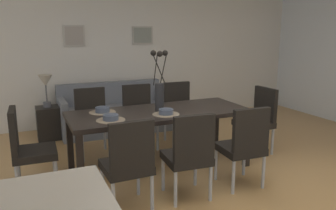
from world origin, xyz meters
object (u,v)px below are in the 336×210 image
at_px(dining_chair_head_west, 27,146).
at_px(bowl_near_right, 102,109).
at_px(dining_chair_mid_left, 244,143).
at_px(bowl_far_left, 166,111).
at_px(dining_chair_far_left, 189,152).
at_px(dining_chair_far_right, 139,113).
at_px(sofa, 115,114).
at_px(centerpiece_vase, 159,88).
at_px(framed_picture_left, 74,36).
at_px(bowl_near_left, 111,117).
at_px(dining_table, 160,116).
at_px(dining_chair_head_east, 258,117).
at_px(dining_chair_near_right, 92,118).
at_px(dining_chair_near_left, 129,161).
at_px(dining_chair_mid_right, 179,109).
at_px(framed_picture_center, 143,35).
at_px(side_table, 49,123).
at_px(table_lamp, 46,84).

distance_m(dining_chair_head_west, bowl_near_right, 0.94).
relative_size(dining_chair_mid_left, bowl_far_left, 5.41).
distance_m(dining_chair_far_left, dining_chair_far_right, 1.75).
bearing_deg(sofa, centerpiece_vase, -87.39).
distance_m(sofa, framed_picture_left, 1.51).
bearing_deg(bowl_near_left, dining_table, 16.76).
bearing_deg(dining_chair_head_east, bowl_near_left, -175.00).
xyz_separation_m(dining_chair_near_right, dining_chair_head_west, (-0.86, -0.86, 0.00)).
distance_m(dining_chair_near_left, bowl_near_right, 1.09).
height_order(dining_chair_mid_right, bowl_near_right, dining_chair_mid_right).
height_order(framed_picture_left, framed_picture_center, framed_picture_left).
relative_size(bowl_near_left, bowl_near_right, 1.00).
distance_m(dining_chair_near_left, bowl_near_left, 0.71).
relative_size(dining_table, framed_picture_center, 5.54).
distance_m(centerpiece_vase, bowl_near_right, 0.73).
xyz_separation_m(bowl_near_left, sofa, (0.58, 2.07, -0.50)).
distance_m(dining_chair_head_west, sofa, 2.39).
bearing_deg(dining_chair_head_east, side_table, 145.92).
xyz_separation_m(dining_table, dining_chair_mid_right, (0.67, 0.85, -0.16)).
distance_m(dining_chair_mid_right, side_table, 2.09).
distance_m(bowl_far_left, sofa, 2.13).
bearing_deg(side_table, dining_chair_head_west, -100.96).
bearing_deg(dining_chair_head_west, dining_chair_far_left, -29.77).
bearing_deg(dining_chair_near_right, dining_chair_head_west, -135.07).
bearing_deg(dining_table, framed_picture_left, 104.74).
bearing_deg(framed_picture_center, bowl_far_left, -103.64).
xyz_separation_m(dining_chair_mid_left, dining_chair_mid_right, (0.03, 1.72, 0.00)).
distance_m(dining_chair_far_left, bowl_near_left, 0.96).
relative_size(dining_chair_head_west, table_lamp, 1.80).
bearing_deg(bowl_far_left, dining_chair_far_left, -92.85).
distance_m(dining_chair_mid_right, table_lamp, 2.11).
height_order(dining_chair_far_right, dining_chair_mid_right, same).
height_order(dining_chair_mid_left, framed_picture_center, framed_picture_center).
height_order(dining_chair_near_right, framed_picture_left, framed_picture_left).
xyz_separation_m(dining_chair_mid_right, side_table, (-1.85, 0.95, -0.25)).
relative_size(dining_chair_mid_left, framed_picture_center, 2.32).
xyz_separation_m(dining_chair_head_east, bowl_far_left, (-1.50, -0.19, 0.27)).
distance_m(dining_chair_near_left, side_table, 2.72).
bearing_deg(dining_chair_head_east, framed_picture_left, 131.79).
bearing_deg(dining_chair_near_left, bowl_near_left, 89.60).
bearing_deg(side_table, dining_chair_far_left, -66.84).
bearing_deg(dining_chair_far_right, dining_chair_head_west, -150.13).
distance_m(dining_chair_near_left, dining_chair_mid_left, 1.30).
bearing_deg(dining_chair_head_east, dining_chair_mid_left, -134.99).
height_order(bowl_near_left, bowl_near_right, same).
height_order(dining_chair_mid_right, dining_chair_head_east, same).
distance_m(centerpiece_vase, framed_picture_left, 2.50).
xyz_separation_m(dining_chair_head_west, framed_picture_center, (2.15, 2.38, 1.09)).
distance_m(dining_chair_near_left, dining_chair_head_east, 2.32).
bearing_deg(sofa, dining_chair_mid_left, -75.17).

